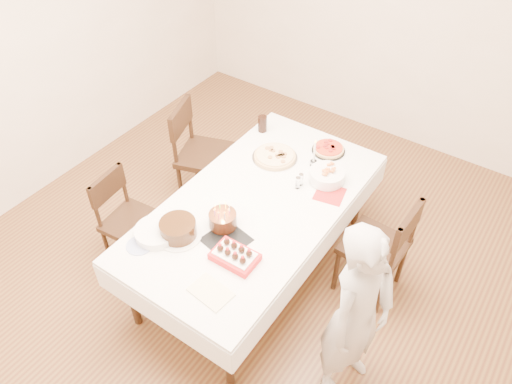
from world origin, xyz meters
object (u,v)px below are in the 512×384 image
Objects in this scene: pizza_pepperoni at (329,149)px; birthday_cake at (223,216)px; chair_right_savory at (374,246)px; layer_cake at (178,229)px; cola_glass at (262,124)px; person at (357,316)px; chair_left_savory at (206,155)px; pasta_bowl at (327,176)px; pizza_white at (275,156)px; dining_table at (256,237)px; taper_candle at (314,153)px; strawberry_box at (235,256)px; chair_left_dessert at (133,223)px.

birthday_cake is at bearing -99.41° from pizza_pepperoni.
layer_cake is (-1.08, -0.93, 0.34)m from chair_right_savory.
person is at bearing -38.71° from cola_glass.
chair_left_savory is at bearing 76.14° from person.
chair_left_savory reaches higher than pasta_bowl.
pizza_white is 1.16× the size of layer_cake.
dining_table is at bearing 132.80° from chair_left_savory.
chair_right_savory reaches higher than pizza_white.
taper_candle is 1.33× the size of birthday_cake.
chair_left_savory reaches higher than strawberry_box.
chair_right_savory is at bearing 54.13° from strawberry_box.
taper_candle reaches higher than dining_table.
pizza_white is 1.09m from layer_cake.
person is 5.25× the size of pizza_pepperoni.
cola_glass reaches higher than strawberry_box.
chair_left_dessert is at bearing 71.51° from chair_left_savory.
pizza_white is (0.70, 1.00, 0.34)m from chair_left_dessert.
person is 1.95m from cola_glass.
chair_left_savory is at bearing 151.62° from dining_table.
taper_candle is (0.13, 0.62, 0.50)m from dining_table.
chair_right_savory is 0.87m from person.
pasta_bowl is (-0.52, 0.15, 0.33)m from chair_right_savory.
chair_left_dessert is at bearing -139.95° from pasta_bowl.
birthday_cake is 0.64× the size of strawberry_box.
strawberry_box is (-0.11, -1.04, -0.01)m from pasta_bowl.
birthday_cake is at bearing -82.01° from pizza_white.
taper_candle is at bearing 149.76° from pasta_bowl.
layer_cake is (0.63, -1.04, 0.32)m from chair_left_savory.
taper_candle is 0.96m from birthday_cake.
pasta_bowl is at bearing 163.29° from chair_left_savory.
pizza_white is 1.10m from strawberry_box.
pizza_white is at bearing -41.05° from cola_glass.
chair_left_savory is 1.49m from strawberry_box.
cola_glass reaches higher than pizza_pepperoni.
pasta_bowl is (0.30, 0.52, 0.43)m from dining_table.
cola_glass is (-1.52, 1.22, 0.10)m from person.
strawberry_box is at bearing 118.33° from chair_left_savory.
chair_left_savory is at bearing 120.96° from layer_cake.
chair_right_savory is 0.90m from pizza_pepperoni.
chair_left_savory is 5.09× the size of birthday_cake.
pizza_pepperoni is at bearing 74.57° from layer_cake.
pasta_bowl is 1.22m from layer_cake.
pizza_white is 0.34m from taper_candle.
pasta_bowl is at bearing 83.70° from strawberry_box.
taper_candle reaches higher than chair_left_savory.
cola_glass is at bearing 138.95° from pizza_white.
chair_left_savory reaches higher than pizza_pepperoni.
person is 4.51× the size of layer_cake.
taper_candle reaches higher than layer_cake.
chair_right_savory is at bearing -159.55° from chair_left_dessert.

